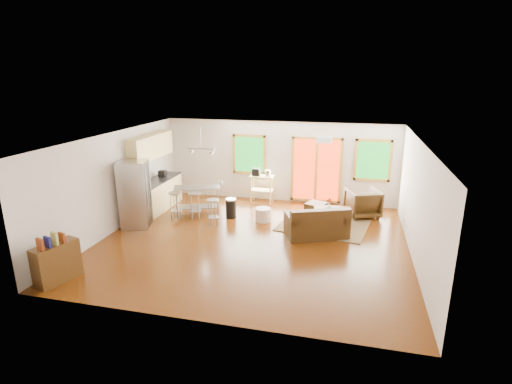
% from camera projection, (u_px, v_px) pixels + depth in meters
% --- Properties ---
extents(floor, '(7.50, 7.00, 0.02)m').
position_uv_depth(floor, '(253.00, 241.00, 10.02)').
color(floor, '#3E1B05').
rests_on(floor, ground).
extents(ceiling, '(7.50, 7.00, 0.02)m').
position_uv_depth(ceiling, '(253.00, 138.00, 9.28)').
color(ceiling, silver).
rests_on(ceiling, ground).
extents(back_wall, '(7.50, 0.02, 2.60)m').
position_uv_depth(back_wall, '(279.00, 162.00, 12.92)').
color(back_wall, beige).
rests_on(back_wall, ground).
extents(left_wall, '(0.02, 7.00, 2.60)m').
position_uv_depth(left_wall, '(115.00, 182.00, 10.51)').
color(left_wall, beige).
rests_on(left_wall, ground).
extents(right_wall, '(0.02, 7.00, 2.60)m').
position_uv_depth(right_wall, '(418.00, 203.00, 8.80)').
color(right_wall, beige).
rests_on(right_wall, ground).
extents(front_wall, '(7.50, 0.02, 2.60)m').
position_uv_depth(front_wall, '(200.00, 252.00, 6.38)').
color(front_wall, beige).
rests_on(front_wall, ground).
extents(window_left, '(1.10, 0.05, 1.30)m').
position_uv_depth(window_left, '(249.00, 154.00, 13.04)').
color(window_left, '#15631B').
rests_on(window_left, back_wall).
extents(french_doors, '(1.60, 0.05, 2.10)m').
position_uv_depth(french_doors, '(316.00, 170.00, 12.66)').
color(french_doors, red).
rests_on(french_doors, back_wall).
extents(window_right, '(1.10, 0.05, 1.30)m').
position_uv_depth(window_right, '(373.00, 160.00, 12.16)').
color(window_right, '#15631B').
rests_on(window_right, back_wall).
extents(rug, '(2.59, 2.15, 0.02)m').
position_uv_depth(rug, '(323.00, 225.00, 11.02)').
color(rug, '#48633C').
rests_on(rug, floor).
extents(loveseat, '(1.75, 1.39, 0.82)m').
position_uv_depth(loveseat, '(317.00, 224.00, 10.23)').
color(loveseat, black).
rests_on(loveseat, floor).
extents(coffee_table, '(1.11, 0.77, 0.41)m').
position_uv_depth(coffee_table, '(333.00, 211.00, 11.15)').
color(coffee_table, '#3E260E').
rests_on(coffee_table, floor).
extents(armchair, '(1.12, 1.08, 0.90)m').
position_uv_depth(armchair, '(363.00, 202.00, 11.64)').
color(armchair, black).
rests_on(armchair, floor).
extents(ottoman, '(0.69, 0.69, 0.36)m').
position_uv_depth(ottoman, '(316.00, 209.00, 11.88)').
color(ottoman, black).
rests_on(ottoman, floor).
extents(pouf, '(0.56, 0.56, 0.38)m').
position_uv_depth(pouf, '(263.00, 215.00, 11.32)').
color(pouf, '#F1E0CE').
rests_on(pouf, floor).
extents(vase, '(0.25, 0.26, 0.35)m').
position_uv_depth(vase, '(329.00, 206.00, 11.01)').
color(vase, silver).
rests_on(vase, coffee_table).
extents(book, '(0.23, 0.11, 0.31)m').
position_uv_depth(book, '(342.00, 204.00, 11.08)').
color(book, maroon).
rests_on(book, coffee_table).
extents(cabinets, '(0.64, 2.24, 2.30)m').
position_uv_depth(cabinets, '(156.00, 180.00, 12.13)').
color(cabinets, '#DDC171').
rests_on(cabinets, floor).
extents(refrigerator, '(0.90, 0.89, 1.83)m').
position_uv_depth(refrigerator, '(135.00, 194.00, 10.75)').
color(refrigerator, '#B7BABC').
rests_on(refrigerator, floor).
extents(island, '(1.43, 0.97, 0.84)m').
position_uv_depth(island, '(197.00, 195.00, 11.82)').
color(island, '#B7BABC').
rests_on(island, floor).
extents(cup, '(0.15, 0.13, 0.13)m').
position_uv_depth(cup, '(221.00, 182.00, 11.57)').
color(cup, silver).
rests_on(cup, island).
extents(bar_stool_a, '(0.38, 0.38, 0.78)m').
position_uv_depth(bar_stool_a, '(175.00, 199.00, 11.45)').
color(bar_stool_a, '#B7BABC').
rests_on(bar_stool_a, floor).
extents(bar_stool_b, '(0.48, 0.48, 0.79)m').
position_uv_depth(bar_stool_b, '(195.00, 199.00, 11.42)').
color(bar_stool_b, '#B7BABC').
rests_on(bar_stool_b, floor).
extents(bar_stool_c, '(0.36, 0.36, 0.73)m').
position_uv_depth(bar_stool_c, '(213.00, 206.00, 10.96)').
color(bar_stool_c, '#B7BABC').
rests_on(bar_stool_c, floor).
extents(trash_can, '(0.37, 0.37, 0.57)m').
position_uv_depth(trash_can, '(231.00, 208.00, 11.59)').
color(trash_can, black).
rests_on(trash_can, floor).
extents(kitchen_cart, '(0.74, 0.48, 1.13)m').
position_uv_depth(kitchen_cart, '(261.00, 179.00, 12.82)').
color(kitchen_cart, '#DDC171').
rests_on(kitchen_cart, floor).
extents(bookshelf, '(0.59, 0.96, 1.06)m').
position_uv_depth(bookshelf, '(57.00, 262.00, 7.99)').
color(bookshelf, '#3E260E').
rests_on(bookshelf, floor).
extents(ceiling_flush, '(0.35, 0.35, 0.12)m').
position_uv_depth(ceiling_flush, '(324.00, 140.00, 9.50)').
color(ceiling_flush, white).
rests_on(ceiling_flush, ceiling).
extents(pendant_light, '(0.80, 0.18, 0.79)m').
position_uv_depth(pendant_light, '(201.00, 152.00, 11.31)').
color(pendant_light, gray).
rests_on(pendant_light, ceiling).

